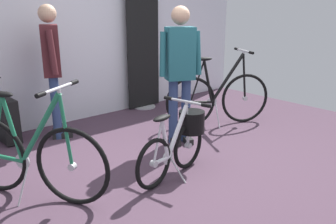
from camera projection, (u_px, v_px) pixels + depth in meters
ground_plane at (197, 167)px, 3.65m from camera, size 6.12×6.12×0.00m
back_wall at (81, 24)px, 4.93m from camera, size 6.12×0.10×2.71m
floor_banner_stand at (143, 57)px, 5.57m from camera, size 0.60×0.36×1.81m
folding_bike_foreground at (180, 138)px, 3.43m from camera, size 1.01×0.53×0.73m
display_bike_left at (218, 97)px, 4.85m from camera, size 1.36×0.75×1.04m
display_bike_right at (31, 156)px, 2.97m from camera, size 0.81×1.26×1.01m
visitor_near_wall at (180, 68)px, 4.07m from camera, size 0.49×0.36×1.60m
visitor_browsing at (52, 64)px, 4.25m from camera, size 0.36×0.49×1.62m
rolling_suitcase at (7, 120)px, 4.22m from camera, size 0.19×0.36×0.83m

